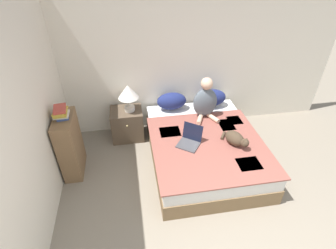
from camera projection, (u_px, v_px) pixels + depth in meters
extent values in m
cube|color=silver|center=(189.00, 57.00, 4.27)|extent=(5.14, 0.05, 2.55)
cube|color=silver|center=(27.00, 124.00, 2.72)|extent=(0.05, 4.10, 2.55)
cube|color=brown|center=(203.00, 153.00, 4.07)|extent=(1.55, 2.02, 0.25)
cube|color=silver|center=(204.00, 142.00, 3.94)|extent=(1.53, 1.99, 0.20)
cube|color=brown|center=(208.00, 145.00, 3.72)|extent=(1.60, 1.61, 0.02)
cube|color=#5B9384|center=(249.00, 164.00, 3.39)|extent=(0.30, 0.25, 0.01)
cube|color=#5B9384|center=(226.00, 125.00, 4.10)|extent=(0.22, 0.31, 0.01)
cube|color=#5B9384|center=(170.00, 132.00, 3.95)|extent=(0.30, 0.26, 0.01)
cube|color=#5B9384|center=(235.00, 120.00, 4.20)|extent=(0.21, 0.24, 0.01)
ellipsoid|color=navy|center=(172.00, 101.00, 4.41)|extent=(0.50, 0.30, 0.29)
ellipsoid|color=navy|center=(212.00, 98.00, 4.50)|extent=(0.50, 0.30, 0.29)
ellipsoid|color=slate|center=(205.00, 102.00, 4.17)|extent=(0.38, 0.21, 0.50)
sphere|color=#DBB293|center=(207.00, 84.00, 3.98)|extent=(0.19, 0.19, 0.19)
cylinder|color=#DBB293|center=(200.00, 119.00, 4.17)|extent=(0.18, 0.27, 0.07)
cylinder|color=#DBB293|center=(213.00, 118.00, 4.20)|extent=(0.18, 0.27, 0.07)
ellipsoid|color=#473828|center=(235.00, 138.00, 3.67)|extent=(0.31, 0.36, 0.19)
sphere|color=#473828|center=(245.00, 143.00, 3.54)|extent=(0.12, 0.12, 0.12)
cone|color=#473828|center=(247.00, 139.00, 3.53)|extent=(0.05, 0.05, 0.05)
cone|color=#473828|center=(244.00, 141.00, 3.50)|extent=(0.05, 0.05, 0.05)
cylinder|color=#473828|center=(223.00, 135.00, 3.84)|extent=(0.12, 0.16, 0.04)
cube|color=#424247|center=(188.00, 145.00, 3.68)|extent=(0.38, 0.37, 0.02)
cube|color=black|center=(193.00, 132.00, 3.72)|extent=(0.27, 0.22, 0.25)
cube|color=brown|center=(127.00, 124.00, 4.47)|extent=(0.53, 0.44, 0.54)
sphere|color=tan|center=(127.00, 126.00, 4.21)|extent=(0.03, 0.03, 0.03)
cylinder|color=beige|center=(130.00, 108.00, 4.29)|extent=(0.17, 0.17, 0.08)
cylinder|color=beige|center=(129.00, 102.00, 4.22)|extent=(0.02, 0.02, 0.16)
cone|color=white|center=(128.00, 92.00, 4.11)|extent=(0.33, 0.33, 0.22)
cube|color=brown|center=(70.00, 145.00, 3.70)|extent=(0.25, 0.57, 0.93)
cube|color=#334C8E|center=(63.00, 116.00, 3.43)|extent=(0.17, 0.20, 0.03)
cube|color=beige|center=(61.00, 115.00, 3.41)|extent=(0.19, 0.19, 0.03)
cube|color=gold|center=(60.00, 113.00, 3.39)|extent=(0.18, 0.23, 0.03)
cube|color=gold|center=(60.00, 111.00, 3.37)|extent=(0.17, 0.25, 0.02)
cube|color=#B24238|center=(60.00, 109.00, 3.36)|extent=(0.18, 0.24, 0.04)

